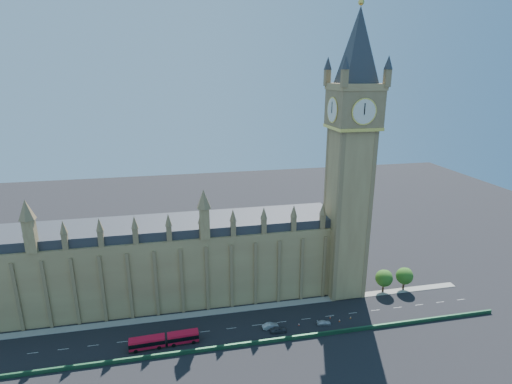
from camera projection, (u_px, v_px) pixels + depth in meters
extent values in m
plane|color=black|center=(244.00, 327.00, 122.92)|extent=(400.00, 400.00, 0.00)
cube|color=olive|center=(160.00, 265.00, 135.15)|extent=(120.00, 20.00, 25.00)
cube|color=#2D3035|center=(157.00, 227.00, 131.14)|extent=(120.00, 18.00, 3.00)
cube|color=olive|center=(347.00, 215.00, 135.10)|extent=(12.00, 12.00, 58.00)
cube|color=olive|center=(354.00, 110.00, 125.08)|extent=(14.00, 14.00, 12.00)
cylinder|color=silver|center=(364.00, 112.00, 118.37)|extent=(7.20, 0.30, 7.20)
cube|color=olive|center=(355.00, 87.00, 123.07)|extent=(14.50, 14.50, 2.00)
pyramid|color=#2D3035|center=(361.00, 5.00, 116.49)|extent=(20.59, 20.59, 22.00)
sphere|color=#F2C64C|center=(361.00, 2.00, 116.26)|extent=(1.80, 1.80, 1.80)
cube|color=#1E4C2D|center=(250.00, 344.00, 114.30)|extent=(160.00, 0.60, 1.20)
cube|color=gray|center=(239.00, 309.00, 131.81)|extent=(160.00, 3.00, 0.16)
cylinder|color=#382619|center=(383.00, 287.00, 141.79)|extent=(0.70, 0.70, 4.00)
sphere|color=#265216|center=(384.00, 278.00, 140.79)|extent=(6.00, 6.00, 6.00)
sphere|color=#265216|center=(386.00, 276.00, 141.05)|extent=(4.38, 4.38, 4.38)
cylinder|color=#382619|center=(403.00, 285.00, 143.33)|extent=(0.70, 0.70, 4.00)
sphere|color=#265216|center=(404.00, 276.00, 142.33)|extent=(6.00, 6.00, 6.00)
sphere|color=#265216|center=(406.00, 274.00, 142.60)|extent=(4.38, 4.38, 4.38)
cube|color=red|center=(147.00, 343.00, 112.84)|extent=(10.07, 3.22, 3.32)
cube|color=red|center=(183.00, 338.00, 115.22)|extent=(8.96, 3.17, 3.32)
cube|color=black|center=(147.00, 342.00, 112.72)|extent=(10.12, 3.27, 1.26)
cube|color=black|center=(183.00, 336.00, 115.10)|extent=(9.01, 3.22, 1.26)
cylinder|color=black|center=(164.00, 341.00, 114.01)|extent=(0.99, 2.69, 2.65)
cylinder|color=black|center=(136.00, 351.00, 111.12)|extent=(1.12, 0.38, 1.11)
cylinder|color=black|center=(136.00, 345.00, 113.68)|extent=(1.12, 0.38, 1.11)
cylinder|color=black|center=(159.00, 348.00, 112.62)|extent=(1.12, 0.38, 1.11)
cylinder|color=black|center=(159.00, 342.00, 115.19)|extent=(1.12, 0.38, 1.11)
cylinder|color=black|center=(174.00, 345.00, 113.58)|extent=(1.12, 0.38, 1.11)
cylinder|color=black|center=(173.00, 339.00, 116.15)|extent=(1.12, 0.38, 1.11)
cylinder|color=black|center=(194.00, 342.00, 114.92)|extent=(1.12, 0.38, 1.11)
cylinder|color=black|center=(193.00, 336.00, 117.49)|extent=(1.12, 0.38, 1.11)
imported|color=#3D3E44|center=(278.00, 330.00, 120.10)|extent=(4.83, 1.99, 1.64)
imported|color=#9B9FA3|center=(270.00, 326.00, 121.93)|extent=(5.14, 2.13, 1.65)
imported|color=silver|center=(324.00, 323.00, 123.83)|extent=(4.51, 2.29, 1.25)
cube|color=black|center=(299.00, 325.00, 123.50)|extent=(0.41, 0.41, 0.04)
cone|color=red|center=(299.00, 324.00, 123.41)|extent=(0.45, 0.45, 0.69)
cylinder|color=white|center=(299.00, 324.00, 123.38)|extent=(0.34, 0.34, 0.12)
cube|color=black|center=(330.00, 318.00, 127.16)|extent=(0.49, 0.49, 0.04)
cone|color=red|center=(330.00, 317.00, 127.07)|extent=(0.54, 0.54, 0.68)
cylinder|color=white|center=(330.00, 317.00, 127.05)|extent=(0.33, 0.33, 0.12)
cube|color=black|center=(339.00, 322.00, 125.41)|extent=(0.58, 0.58, 0.05)
cone|color=#E2460B|center=(340.00, 320.00, 125.30)|extent=(0.64, 0.64, 0.80)
cylinder|color=white|center=(340.00, 320.00, 125.27)|extent=(0.39, 0.39, 0.14)
cube|color=black|center=(351.00, 318.00, 127.04)|extent=(0.42, 0.42, 0.04)
cone|color=orange|center=(351.00, 317.00, 126.95)|extent=(0.46, 0.46, 0.67)
cylinder|color=white|center=(351.00, 317.00, 126.92)|extent=(0.33, 0.33, 0.12)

